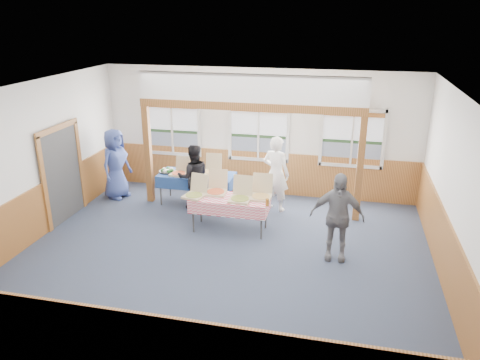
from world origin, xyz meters
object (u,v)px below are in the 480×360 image
table_right (230,200)px  woman_black (194,177)px  man_blue (116,164)px  table_left (197,176)px  woman_white (276,174)px  person_grey (337,217)px

table_right → woman_black: bearing=131.6°
table_right → man_blue: size_ratio=0.98×
table_left → woman_white: woman_white is taller
table_left → person_grey: bearing=-42.4°
woman_white → person_grey: 2.53m
table_left → person_grey: 3.96m
woman_white → woman_black: bearing=28.0°
woman_white → man_blue: (-4.03, -0.11, -0.02)m
table_left → woman_black: (0.02, -0.29, 0.09)m
man_blue → table_right: bearing=-94.6°
table_left → man_blue: 2.10m
woman_white → person_grey: (1.47, -2.05, -0.04)m
table_right → person_grey: 2.37m
table_left → table_right: bearing=-60.0°
woman_black → person_grey: 3.80m
man_blue → person_grey: bearing=-93.4°
table_left → person_grey: (3.41, -2.01, 0.16)m
table_right → man_blue: bearing=152.2°
woman_white → man_blue: size_ratio=1.02×
person_grey → woman_black: bearing=153.6°
table_left → table_right: size_ratio=1.13×
table_left → table_right: 1.73m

